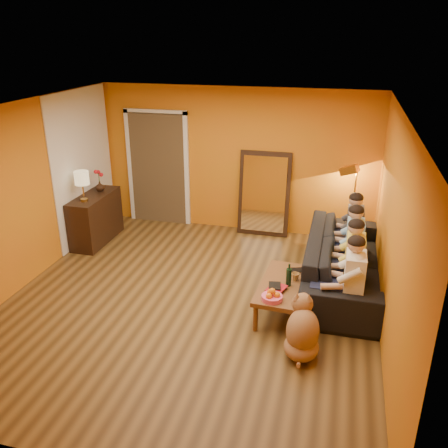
% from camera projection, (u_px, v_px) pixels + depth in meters
% --- Properties ---
extents(room_shell, '(5.00, 5.50, 2.60)m').
position_uv_depth(room_shell, '(197.00, 205.00, 6.39)').
color(room_shell, brown).
rests_on(room_shell, ground).
extents(white_accent, '(0.02, 1.90, 2.58)m').
position_uv_depth(white_accent, '(84.00, 166.00, 8.20)').
color(white_accent, white).
rests_on(white_accent, wall_left).
extents(doorway_recess, '(1.06, 0.30, 2.10)m').
position_uv_depth(doorway_recess, '(160.00, 167.00, 9.04)').
color(doorway_recess, '#3F2D19').
rests_on(doorway_recess, floor).
extents(door_jamb_left, '(0.08, 0.06, 2.20)m').
position_uv_depth(door_jamb_left, '(130.00, 167.00, 9.06)').
color(door_jamb_left, white).
rests_on(door_jamb_left, wall_back).
extents(door_jamb_right, '(0.08, 0.06, 2.20)m').
position_uv_depth(door_jamb_right, '(187.00, 171.00, 8.80)').
color(door_jamb_right, white).
rests_on(door_jamb_right, wall_back).
extents(door_header, '(1.22, 0.06, 0.08)m').
position_uv_depth(door_header, '(155.00, 112.00, 8.52)').
color(door_header, white).
rests_on(door_header, wall_back).
extents(mirror_frame, '(0.92, 0.27, 1.51)m').
position_uv_depth(mirror_frame, '(264.00, 194.00, 8.50)').
color(mirror_frame, black).
rests_on(mirror_frame, floor).
extents(mirror_glass, '(0.78, 0.21, 1.35)m').
position_uv_depth(mirror_glass, '(264.00, 194.00, 8.46)').
color(mirror_glass, white).
rests_on(mirror_glass, mirror_frame).
extents(sideboard, '(0.44, 1.18, 0.85)m').
position_uv_depth(sideboard, '(96.00, 218.00, 8.30)').
color(sideboard, black).
rests_on(sideboard, floor).
extents(table_lamp, '(0.24, 0.24, 0.51)m').
position_uv_depth(table_lamp, '(83.00, 186.00, 7.77)').
color(table_lamp, beige).
rests_on(table_lamp, sideboard).
extents(sofa, '(2.65, 1.04, 0.77)m').
position_uv_depth(sofa, '(343.00, 261.00, 6.85)').
color(sofa, black).
rests_on(sofa, floor).
extents(coffee_table, '(0.69, 1.25, 0.42)m').
position_uv_depth(coffee_table, '(284.00, 297.00, 6.27)').
color(coffee_table, brown).
rests_on(coffee_table, floor).
extents(floor_lamp, '(0.36, 0.32, 1.44)m').
position_uv_depth(floor_lamp, '(353.00, 209.00, 7.91)').
color(floor_lamp, gold).
rests_on(floor_lamp, floor).
extents(dog, '(0.63, 0.74, 0.74)m').
position_uv_depth(dog, '(303.00, 327.00, 5.37)').
color(dog, '#A26D49').
rests_on(dog, floor).
extents(person_far_left, '(0.70, 0.44, 1.22)m').
position_uv_depth(person_far_left, '(354.00, 282.00, 5.84)').
color(person_far_left, silver).
rests_on(person_far_left, sofa).
extents(person_mid_left, '(0.70, 0.44, 1.22)m').
position_uv_depth(person_mid_left, '(354.00, 262.00, 6.33)').
color(person_mid_left, gold).
rests_on(person_mid_left, sofa).
extents(person_mid_right, '(0.70, 0.44, 1.22)m').
position_uv_depth(person_mid_right, '(354.00, 245.00, 6.82)').
color(person_mid_right, '#85AECE').
rests_on(person_mid_right, sofa).
extents(person_far_right, '(0.70, 0.44, 1.22)m').
position_uv_depth(person_far_right, '(354.00, 231.00, 7.32)').
color(person_far_right, '#2E2D32').
rests_on(person_far_right, sofa).
extents(fruit_bowl, '(0.26, 0.26, 0.16)m').
position_uv_depth(fruit_bowl, '(272.00, 294.00, 5.78)').
color(fruit_bowl, '#ED537F').
rests_on(fruit_bowl, coffee_table).
extents(wine_bottle, '(0.07, 0.07, 0.31)m').
position_uv_depth(wine_bottle, '(289.00, 275.00, 6.07)').
color(wine_bottle, black).
rests_on(wine_bottle, coffee_table).
extents(tumbler, '(0.11, 0.11, 0.10)m').
position_uv_depth(tumbler, '(295.00, 277.00, 6.25)').
color(tumbler, '#B27F3F').
rests_on(tumbler, coffee_table).
extents(laptop, '(0.36, 0.29, 0.02)m').
position_uv_depth(laptop, '(301.00, 272.00, 6.46)').
color(laptop, black).
rests_on(laptop, coffee_table).
extents(book_lower, '(0.22, 0.28, 0.02)m').
position_uv_depth(book_lower, '(269.00, 288.00, 6.05)').
color(book_lower, black).
rests_on(book_lower, coffee_table).
extents(book_mid, '(0.28, 0.32, 0.02)m').
position_uv_depth(book_mid, '(270.00, 286.00, 6.04)').
color(book_mid, red).
rests_on(book_mid, book_lower).
extents(book_upper, '(0.18, 0.22, 0.02)m').
position_uv_depth(book_upper, '(269.00, 286.00, 6.02)').
color(book_upper, black).
rests_on(book_upper, book_mid).
extents(vase, '(0.16, 0.16, 0.17)m').
position_uv_depth(vase, '(100.00, 186.00, 8.33)').
color(vase, black).
rests_on(vase, sideboard).
extents(flowers, '(0.17, 0.17, 0.39)m').
position_uv_depth(flowers, '(99.00, 174.00, 8.24)').
color(flowers, red).
rests_on(flowers, vase).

